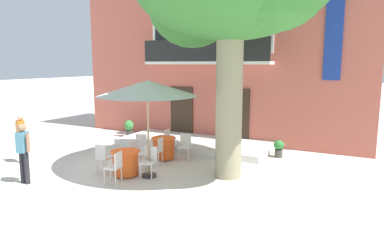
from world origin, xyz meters
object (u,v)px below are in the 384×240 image
cafe_umbrella (147,89)px  cafe_chair_near_tree_0 (137,152)px  cafe_chair_middle_0 (185,145)px  pedestrian_mid_plaza (22,135)px  cafe_chair_near_tree_1 (103,156)px  cafe_chair_middle_1 (170,140)px  cafe_chair_middle_3 (158,149)px  ground_planter_left (129,128)px  cafe_chair_near_tree_2 (115,165)px  ground_planter_right (279,148)px  cafe_table_near_tree (126,163)px  cafe_chair_near_tree_3 (150,160)px  cafe_chair_middle_2 (142,144)px  pedestrian_near_entrance (23,150)px  cafe_table_middle (164,148)px

cafe_umbrella → cafe_chair_near_tree_0: bearing=147.2°
cafe_chair_middle_0 → pedestrian_mid_plaza: size_ratio=0.54×
cafe_chair_near_tree_1 → cafe_chair_middle_1: 3.02m
cafe_chair_middle_3 → cafe_umbrella: size_ratio=0.31×
ground_planter_left → cafe_chair_middle_3: bearing=-40.7°
cafe_chair_near_tree_0 → ground_planter_left: cafe_chair_near_tree_0 is taller
cafe_chair_near_tree_2 → cafe_umbrella: 2.34m
cafe_chair_middle_0 → ground_planter_right: size_ratio=1.46×
cafe_table_near_tree → cafe_chair_near_tree_2: 0.77m
cafe_chair_near_tree_3 → cafe_chair_middle_2: same height
cafe_chair_near_tree_1 → ground_planter_left: size_ratio=1.15×
cafe_table_near_tree → cafe_chair_near_tree_1: 0.77m
cafe_chair_near_tree_2 → cafe_chair_middle_2: same height
cafe_umbrella → pedestrian_mid_plaza: size_ratio=1.72×
cafe_chair_middle_0 → cafe_chair_near_tree_0: bearing=-117.2°
cafe_chair_middle_2 → pedestrian_near_entrance: (-1.40, -3.59, 0.43)m
cafe_chair_near_tree_2 → cafe_chair_middle_1: 3.57m
cafe_chair_middle_2 → cafe_umbrella: 2.89m
cafe_chair_near_tree_3 → cafe_chair_near_tree_2: bearing=-119.2°
cafe_chair_middle_3 → ground_planter_left: 4.67m
cafe_chair_middle_1 → cafe_umbrella: (0.87, -2.60, 2.08)m
cafe_chair_middle_0 → cafe_umbrella: (-0.03, -2.14, 2.08)m
cafe_table_middle → cafe_chair_middle_0: size_ratio=0.95×
cafe_chair_near_tree_1 → cafe_chair_near_tree_2: (0.95, -0.58, 0.00)m
cafe_chair_near_tree_2 → cafe_chair_near_tree_3: (0.51, 0.92, 0.00)m
cafe_chair_near_tree_1 → cafe_chair_middle_0: bearing=60.0°
cafe_chair_middle_0 → ground_planter_left: 4.51m
cafe_chair_near_tree_2 → pedestrian_near_entrance: pedestrian_near_entrance is taller
cafe_chair_middle_1 → cafe_chair_near_tree_2: bearing=-83.6°
cafe_chair_near_tree_2 → pedestrian_near_entrance: (-2.26, -1.14, 0.43)m
cafe_chair_middle_0 → cafe_chair_near_tree_2: bearing=-99.2°
pedestrian_near_entrance → cafe_umbrella: bearing=37.4°
cafe_chair_middle_3 → pedestrian_near_entrance: size_ratio=0.54×
cafe_umbrella → ground_planter_left: cafe_umbrella is taller
cafe_chair_near_tree_3 → pedestrian_mid_plaza: pedestrian_mid_plaza is taller
ground_planter_right → cafe_table_middle: bearing=-148.9°
cafe_chair_middle_3 → pedestrian_near_entrance: 3.99m
cafe_chair_near_tree_2 → ground_planter_left: size_ratio=1.15×
cafe_table_middle → ground_planter_right: size_ratio=1.39×
cafe_chair_near_tree_2 → ground_planter_left: cafe_chair_near_tree_2 is taller
cafe_umbrella → ground_planter_right: 5.39m
cafe_chair_near_tree_1 → pedestrian_near_entrance: pedestrian_near_entrance is taller
cafe_table_near_tree → pedestrian_mid_plaza: 3.97m
cafe_table_middle → cafe_chair_middle_0: (0.70, 0.27, 0.14)m
cafe_table_near_tree → cafe_chair_middle_1: size_ratio=0.95×
cafe_chair_near_tree_2 → cafe_chair_near_tree_3: 1.05m
cafe_table_middle → cafe_chair_near_tree_3: bearing=-69.3°
cafe_chair_near_tree_0 → cafe_umbrella: 2.29m
cafe_umbrella → ground_planter_left: size_ratio=3.65×
cafe_table_near_tree → cafe_table_middle: size_ratio=1.00×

